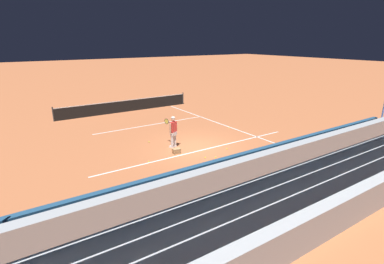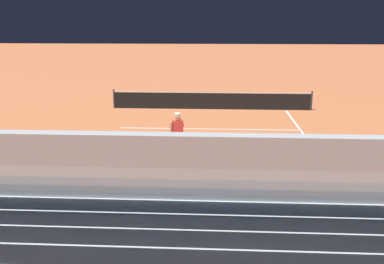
{
  "view_description": "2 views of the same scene",
  "coord_description": "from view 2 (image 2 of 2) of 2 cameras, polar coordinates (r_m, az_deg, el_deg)",
  "views": [
    {
      "loc": [
        -8.77,
        -12.7,
        5.67
      ],
      "look_at": [
        0.16,
        0.69,
        0.68
      ],
      "focal_mm": 28.0,
      "sensor_mm": 36.0,
      "label": 1
    },
    {
      "loc": [
        0.35,
        -14.48,
        4.86
      ],
      "look_at": [
        -0.6,
        1.81,
        0.77
      ],
      "focal_mm": 42.0,
      "sensor_mm": 36.0,
      "label": 2
    }
  ],
  "objects": [
    {
      "name": "bleacher_stand",
      "position": [
        8.75,
        0.7,
        -13.64
      ],
      "size": [
        20.07,
        4.0,
        3.85
      ],
      "color": "#9EA3A8",
      "rests_on": "ground"
    },
    {
      "name": "tennis_ball_stray_back",
      "position": [
        14.2,
        6.59,
        -5.9
      ],
      "size": [
        0.07,
        0.07,
        0.07
      ],
      "primitive_type": "sphere",
      "color": "#CCE533",
      "rests_on": "ground"
    },
    {
      "name": "tennis_ball_near_player",
      "position": [
        17.45,
        15.11,
        -2.5
      ],
      "size": [
        0.07,
        0.07,
        0.07
      ],
      "primitive_type": "sphere",
      "color": "#CCE533",
      "rests_on": "ground"
    },
    {
      "name": "tennis_net",
      "position": [
        25.07,
        2.5,
        4.02
      ],
      "size": [
        11.09,
        0.09,
        1.07
      ],
      "color": "#33383D",
      "rests_on": "ground"
    },
    {
      "name": "court_service_line_white",
      "position": [
        20.56,
        2.27,
        0.39
      ],
      "size": [
        8.22,
        0.1,
        0.01
      ],
      "primitive_type": "cube",
      "color": "white",
      "rests_on": "ground"
    },
    {
      "name": "back_wall_sponsor_board",
      "position": [
        11.23,
        1.36,
        -8.51
      ],
      "size": [
        21.12,
        0.25,
        1.1
      ],
      "color": "navy",
      "rests_on": "ground"
    },
    {
      "name": "tennis_ball_far_left",
      "position": [
        17.5,
        -3.9,
        -1.98
      ],
      "size": [
        0.07,
        0.07,
        0.07
      ],
      "primitive_type": "sphere",
      "color": "#CCE533",
      "rests_on": "ground"
    },
    {
      "name": "court_sideline_white",
      "position": [
        19.47,
        14.37,
        -0.83
      ],
      "size": [
        0.1,
        12.0,
        0.01
      ],
      "primitive_type": "cube",
      "color": "white",
      "rests_on": "ground"
    },
    {
      "name": "ground_plane",
      "position": [
        15.27,
        1.87,
        -4.5
      ],
      "size": [
        160.0,
        160.0,
        0.0
      ],
      "primitive_type": "plane",
      "color": "#B7663D"
    },
    {
      "name": "tennis_ball_far_right",
      "position": [
        13.86,
        -0.48,
        -6.32
      ],
      "size": [
        0.07,
        0.07,
        0.07
      ],
      "primitive_type": "sphere",
      "color": "#CCE533",
      "rests_on": "ground"
    },
    {
      "name": "tennis_player",
      "position": [
        15.78,
        -1.83,
        -0.49
      ],
      "size": [
        0.58,
        1.07,
        1.71
      ],
      "color": "silver",
      "rests_on": "ground"
    },
    {
      "name": "court_baseline_white",
      "position": [
        14.8,
        1.81,
        -5.1
      ],
      "size": [
        12.0,
        0.1,
        0.01
      ],
      "primitive_type": "cube",
      "color": "white",
      "rests_on": "ground"
    },
    {
      "name": "tennis_ball_by_box",
      "position": [
        15.24,
        -9.96,
        -4.62
      ],
      "size": [
        0.07,
        0.07,
        0.07
      ],
      "primitive_type": "sphere",
      "color": "#CCE533",
      "rests_on": "ground"
    },
    {
      "name": "ball_box_cardboard",
      "position": [
        15.19,
        -3.34,
        -4.1
      ],
      "size": [
        0.42,
        0.33,
        0.26
      ],
      "primitive_type": "cube",
      "rotation": [
        0.0,
        0.0,
        -0.06
      ],
      "color": "#A87F51",
      "rests_on": "ground"
    },
    {
      "name": "tennis_ball_on_baseline",
      "position": [
        13.59,
        1.39,
        -6.74
      ],
      "size": [
        0.07,
        0.07,
        0.07
      ],
      "primitive_type": "sphere",
      "color": "#CCE533",
      "rests_on": "ground"
    }
  ]
}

